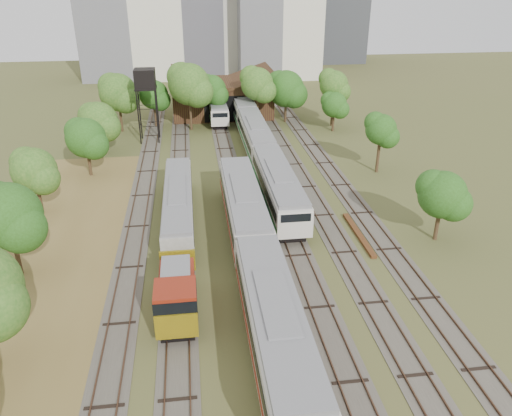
{
  "coord_description": "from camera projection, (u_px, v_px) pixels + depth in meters",
  "views": [
    {
      "loc": [
        -6.38,
        -25.14,
        21.71
      ],
      "look_at": [
        -0.99,
        15.11,
        2.5
      ],
      "focal_mm": 35.0,
      "sensor_mm": 36.0,
      "label": 1
    }
  ],
  "objects": [
    {
      "name": "shunter_locomotive",
      "position": [
        177.0,
        296.0,
        33.99
      ],
      "size": [
        2.75,
        8.1,
        3.6
      ],
      "color": "black",
      "rests_on": "ground"
    },
    {
      "name": "tree_band_left",
      "position": [
        33.0,
        204.0,
        39.99
      ],
      "size": [
        8.01,
        54.48,
        8.2
      ],
      "color": "#382616",
      "rests_on": "ground"
    },
    {
      "name": "tree_band_right",
      "position": [
        382.0,
        141.0,
        56.45
      ],
      "size": [
        4.55,
        38.16,
        7.04
      ],
      "color": "#382616",
      "rests_on": "ground"
    },
    {
      "name": "tracks",
      "position": [
        247.0,
        190.0,
        54.87
      ],
      "size": [
        24.6,
        80.0,
        0.19
      ],
      "color": "#4C473D",
      "rests_on": "ground"
    },
    {
      "name": "railcar_green_set",
      "position": [
        255.0,
        137.0,
        65.92
      ],
      "size": [
        3.16,
        52.08,
        3.91
      ],
      "color": "black",
      "rests_on": "ground"
    },
    {
      "name": "railcar_rear",
      "position": [
        217.0,
        107.0,
        81.68
      ],
      "size": [
        2.75,
        16.08,
        3.39
      ],
      "color": "black",
      "rests_on": "ground"
    },
    {
      "name": "railcar_red_set",
      "position": [
        256.0,
        255.0,
        38.1
      ],
      "size": [
        3.28,
        34.58,
        4.06
      ],
      "color": "black",
      "rests_on": "ground"
    },
    {
      "name": "rail_pile_far",
      "position": [
        359.0,
        234.0,
        45.38
      ],
      "size": [
        0.52,
        8.27,
        0.27
      ],
      "primitive_type": "cube",
      "color": "brown",
      "rests_on": "ground"
    },
    {
      "name": "tree_band_far",
      "position": [
        216.0,
        88.0,
        74.96
      ],
      "size": [
        37.01,
        8.31,
        9.9
      ],
      "color": "#382616",
      "rests_on": "ground"
    },
    {
      "name": "ground",
      "position": [
        302.0,
        340.0,
        32.57
      ],
      "size": [
        240.0,
        240.0,
        0.0
      ],
      "primitive_type": "plane",
      "color": "#475123",
      "rests_on": "ground"
    },
    {
      "name": "dry_grass_patch",
      "position": [
        45.0,
        290.0,
        37.57
      ],
      "size": [
        14.0,
        60.0,
        0.04
      ],
      "primitive_type": "cube",
      "color": "brown",
      "rests_on": "ground"
    },
    {
      "name": "water_tower",
      "position": [
        145.0,
        81.0,
        67.44
      ],
      "size": [
        2.89,
        2.89,
        10.02
      ],
      "color": "black",
      "rests_on": "ground"
    },
    {
      "name": "old_grey_coach",
      "position": [
        178.0,
        204.0,
        47.3
      ],
      "size": [
        2.7,
        18.0,
        3.33
      ],
      "color": "black",
      "rests_on": "ground"
    },
    {
      "name": "tower_far_right",
      "position": [
        341.0,
        5.0,
        129.22
      ],
      "size": [
        12.0,
        12.0,
        28.0
      ],
      "primitive_type": "cube",
      "color": "#393B40",
      "rests_on": "ground"
    },
    {
      "name": "maintenance_shed",
      "position": [
        222.0,
        97.0,
        83.15
      ],
      "size": [
        16.45,
        11.55,
        7.58
      ],
      "color": "#351A13",
      "rests_on": "ground"
    }
  ]
}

